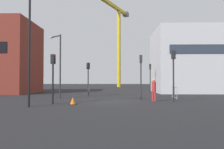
{
  "coord_description": "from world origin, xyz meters",
  "views": [
    {
      "loc": [
        0.59,
        -17.43,
        1.72
      ],
      "look_at": [
        0.0,
        6.63,
        2.36
      ],
      "focal_mm": 34.37,
      "sensor_mm": 36.0,
      "label": 1
    }
  ],
  "objects_px": {
    "streetlamp_tall": "(31,37)",
    "traffic_cone_on_verge": "(73,101)",
    "traffic_light_near": "(150,73)",
    "traffic_light_far": "(174,67)",
    "traffic_light_verge": "(141,69)",
    "pedestrian_walking": "(154,88)",
    "traffic_light_island": "(88,73)",
    "traffic_light_median": "(53,70)",
    "construction_crane": "(119,35)",
    "streetlamp_short": "(59,60)"
  },
  "relations": [
    {
      "from": "traffic_light_verge",
      "to": "traffic_cone_on_verge",
      "type": "height_order",
      "value": "traffic_light_verge"
    },
    {
      "from": "traffic_light_verge",
      "to": "traffic_light_island",
      "type": "xyz_separation_m",
      "value": [
        -5.36,
        3.67,
        -0.24
      ]
    },
    {
      "from": "pedestrian_walking",
      "to": "traffic_cone_on_verge",
      "type": "relative_size",
      "value": 3.53
    },
    {
      "from": "traffic_light_near",
      "to": "traffic_light_far",
      "type": "relative_size",
      "value": 0.95
    },
    {
      "from": "construction_crane",
      "to": "pedestrian_walking",
      "type": "distance_m",
      "value": 37.48
    },
    {
      "from": "traffic_light_island",
      "to": "traffic_light_far",
      "type": "distance_m",
      "value": 9.89
    },
    {
      "from": "streetlamp_short",
      "to": "pedestrian_walking",
      "type": "relative_size",
      "value": 3.28
    },
    {
      "from": "traffic_light_near",
      "to": "traffic_cone_on_verge",
      "type": "distance_m",
      "value": 15.87
    },
    {
      "from": "streetlamp_tall",
      "to": "construction_crane",
      "type": "bearing_deg",
      "value": 81.59
    },
    {
      "from": "traffic_light_median",
      "to": "pedestrian_walking",
      "type": "height_order",
      "value": "traffic_light_median"
    },
    {
      "from": "traffic_light_far",
      "to": "traffic_cone_on_verge",
      "type": "height_order",
      "value": "traffic_light_far"
    },
    {
      "from": "traffic_light_island",
      "to": "traffic_cone_on_verge",
      "type": "height_order",
      "value": "traffic_light_island"
    },
    {
      "from": "traffic_light_verge",
      "to": "traffic_light_island",
      "type": "bearing_deg",
      "value": 145.59
    },
    {
      "from": "traffic_light_verge",
      "to": "traffic_cone_on_verge",
      "type": "distance_m",
      "value": 7.45
    },
    {
      "from": "streetlamp_tall",
      "to": "traffic_light_far",
      "type": "height_order",
      "value": "streetlamp_tall"
    },
    {
      "from": "pedestrian_walking",
      "to": "construction_crane",
      "type": "bearing_deg",
      "value": 94.26
    },
    {
      "from": "streetlamp_tall",
      "to": "traffic_cone_on_verge",
      "type": "distance_m",
      "value": 5.11
    },
    {
      "from": "traffic_light_median",
      "to": "traffic_cone_on_verge",
      "type": "xyz_separation_m",
      "value": [
        1.52,
        -0.35,
        -2.2
      ]
    },
    {
      "from": "streetlamp_tall",
      "to": "traffic_cone_on_verge",
      "type": "bearing_deg",
      "value": 34.72
    },
    {
      "from": "traffic_light_verge",
      "to": "pedestrian_walking",
      "type": "relative_size",
      "value": 2.18
    },
    {
      "from": "streetlamp_tall",
      "to": "traffic_light_median",
      "type": "height_order",
      "value": "streetlamp_tall"
    },
    {
      "from": "construction_crane",
      "to": "traffic_light_island",
      "type": "xyz_separation_m",
      "value": [
        -3.51,
        -29.5,
        -10.57
      ]
    },
    {
      "from": "construction_crane",
      "to": "pedestrian_walking",
      "type": "xyz_separation_m",
      "value": [
        2.64,
        -35.43,
        -11.94
      ]
    },
    {
      "from": "traffic_light_far",
      "to": "pedestrian_walking",
      "type": "bearing_deg",
      "value": 168.25
    },
    {
      "from": "pedestrian_walking",
      "to": "traffic_light_near",
      "type": "bearing_deg",
      "value": 82.71
    },
    {
      "from": "traffic_light_verge",
      "to": "traffic_light_far",
      "type": "relative_size",
      "value": 0.99
    },
    {
      "from": "streetlamp_short",
      "to": "traffic_light_median",
      "type": "height_order",
      "value": "streetlamp_short"
    },
    {
      "from": "streetlamp_short",
      "to": "traffic_light_island",
      "type": "relative_size",
      "value": 1.67
    },
    {
      "from": "traffic_light_verge",
      "to": "pedestrian_walking",
      "type": "bearing_deg",
      "value": -70.78
    },
    {
      "from": "traffic_light_median",
      "to": "traffic_cone_on_verge",
      "type": "bearing_deg",
      "value": -12.81
    },
    {
      "from": "traffic_light_near",
      "to": "streetlamp_short",
      "type": "bearing_deg",
      "value": -139.31
    },
    {
      "from": "traffic_light_near",
      "to": "traffic_cone_on_verge",
      "type": "relative_size",
      "value": 7.46
    },
    {
      "from": "traffic_light_far",
      "to": "traffic_light_island",
      "type": "bearing_deg",
      "value": 140.78
    },
    {
      "from": "streetlamp_short",
      "to": "streetlamp_tall",
      "type": "bearing_deg",
      "value": -89.33
    },
    {
      "from": "pedestrian_walking",
      "to": "traffic_light_median",
      "type": "bearing_deg",
      "value": -165.38
    },
    {
      "from": "traffic_light_verge",
      "to": "traffic_cone_on_verge",
      "type": "xyz_separation_m",
      "value": [
        -5.32,
        -4.6,
        -2.47
      ]
    },
    {
      "from": "streetlamp_tall",
      "to": "pedestrian_walking",
      "type": "distance_m",
      "value": 9.94
    },
    {
      "from": "streetlamp_tall",
      "to": "pedestrian_walking",
      "type": "bearing_deg",
      "value": 25.13
    },
    {
      "from": "streetlamp_tall",
      "to": "traffic_cone_on_verge",
      "type": "xyz_separation_m",
      "value": [
        2.36,
        1.63,
        -4.23
      ]
    },
    {
      "from": "traffic_light_island",
      "to": "traffic_light_near",
      "type": "xyz_separation_m",
      "value": [
        7.6,
        5.47,
        0.16
      ]
    },
    {
      "from": "traffic_light_median",
      "to": "traffic_light_verge",
      "type": "relative_size",
      "value": 0.89
    },
    {
      "from": "traffic_light_median",
      "to": "pedestrian_walking",
      "type": "relative_size",
      "value": 1.95
    },
    {
      "from": "traffic_light_verge",
      "to": "traffic_light_far",
      "type": "distance_m",
      "value": 3.46
    },
    {
      "from": "traffic_light_median",
      "to": "traffic_light_near",
      "type": "bearing_deg",
      "value": 55.84
    },
    {
      "from": "construction_crane",
      "to": "traffic_light_near",
      "type": "height_order",
      "value": "construction_crane"
    },
    {
      "from": "traffic_light_island",
      "to": "pedestrian_walking",
      "type": "distance_m",
      "value": 8.65
    },
    {
      "from": "streetlamp_short",
      "to": "traffic_light_far",
      "type": "height_order",
      "value": "streetlamp_short"
    },
    {
      "from": "traffic_light_near",
      "to": "traffic_light_island",
      "type": "bearing_deg",
      "value": -144.28
    },
    {
      "from": "streetlamp_tall",
      "to": "traffic_light_median",
      "type": "distance_m",
      "value": 2.95
    },
    {
      "from": "pedestrian_walking",
      "to": "traffic_light_verge",
      "type": "bearing_deg",
      "value": 109.22
    }
  ]
}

